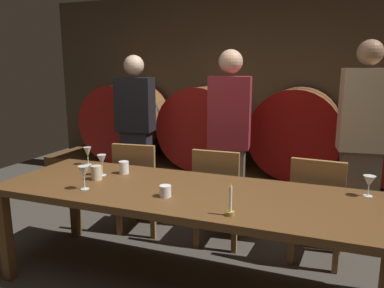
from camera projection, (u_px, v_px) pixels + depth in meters
The scene contains 20 objects.
back_wall at pixel (259, 92), 4.82m from camera, with size 5.95×0.24×2.47m, color brown.
barrel_shelf at pixel (247, 182), 4.54m from camera, with size 5.36×0.90×0.37m, color brown.
wine_barrel_far_left at pixel (128, 121), 4.97m from camera, with size 0.97×0.79×0.97m.
wine_barrel_center_left at pixel (206, 126), 4.59m from camera, with size 0.97×0.79×0.97m.
wine_barrel_center_right at pixel (297, 131), 4.21m from camera, with size 0.97×0.79×0.97m.
dining_table at pixel (190, 199), 2.58m from camera, with size 2.76×0.90×0.73m.
chair_left at pixel (139, 183), 3.50m from camera, with size 0.44×0.44×0.88m.
chair_center at pixel (218, 192), 3.25m from camera, with size 0.41×0.41×0.88m.
chair_right at pixel (317, 205), 2.95m from camera, with size 0.43×0.43×0.88m.
guest_left at pixel (136, 133), 4.03m from camera, with size 0.41×0.29×1.68m.
guest_center at pixel (229, 140), 3.53m from camera, with size 0.41×0.29×1.71m.
guest_right at pixel (361, 147), 3.10m from camera, with size 0.41×0.29×1.77m.
candle_center at pixel (230, 207), 2.13m from camera, with size 0.05×0.05×0.20m.
wine_glass_far_left at pixel (88, 152), 3.22m from camera, with size 0.07×0.07×0.16m.
wine_glass_center_left at pixel (102, 160), 2.90m from camera, with size 0.07×0.07×0.17m.
wine_glass_center_right at pixel (84, 172), 2.57m from camera, with size 0.08×0.08×0.17m.
wine_glass_far_right at pixel (369, 182), 2.44m from camera, with size 0.08×0.08×0.14m.
cup_left at pixel (96, 173), 2.81m from camera, with size 0.08×0.08×0.11m, color beige.
cup_center at pixel (124, 167), 2.97m from camera, with size 0.08×0.08×0.10m, color white.
cup_right at pixel (165, 191), 2.44m from camera, with size 0.08×0.08×0.08m, color white.
Camera 1 is at (0.92, -1.92, 1.56)m, focal length 35.00 mm.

